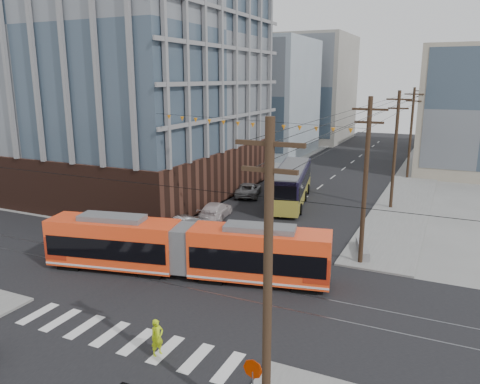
# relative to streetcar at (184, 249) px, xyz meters

# --- Properties ---
(ground) EXTENTS (160.00, 160.00, 0.00)m
(ground) POSITION_rel_streetcar_xyz_m (1.19, -4.57, -1.73)
(ground) COLOR slate
(office_building) EXTENTS (30.00, 25.00, 28.60)m
(office_building) POSITION_rel_streetcar_xyz_m (-20.81, 18.43, 12.57)
(office_building) COLOR #381E16
(office_building) RESTS_ON ground
(bg_bldg_nw_near) EXTENTS (18.00, 16.00, 18.00)m
(bg_bldg_nw_near) POSITION_rel_streetcar_xyz_m (-15.81, 47.43, 7.27)
(bg_bldg_nw_near) COLOR #8C99A5
(bg_bldg_nw_near) RESTS_ON ground
(bg_bldg_nw_far) EXTENTS (16.00, 18.00, 20.00)m
(bg_bldg_nw_far) POSITION_rel_streetcar_xyz_m (-12.81, 67.43, 8.27)
(bg_bldg_nw_far) COLOR gray
(bg_bldg_nw_far) RESTS_ON ground
(utility_pole_near) EXTENTS (0.30, 0.30, 11.00)m
(utility_pole_near) POSITION_rel_streetcar_xyz_m (9.69, -10.57, 3.77)
(utility_pole_near) COLOR black
(utility_pole_near) RESTS_ON ground
(utility_pole_far) EXTENTS (0.30, 0.30, 11.00)m
(utility_pole_far) POSITION_rel_streetcar_xyz_m (9.69, 51.43, 3.77)
(utility_pole_far) COLOR black
(utility_pole_far) RESTS_ON ground
(streetcar) EXTENTS (18.12, 6.24, 3.47)m
(streetcar) POSITION_rel_streetcar_xyz_m (0.00, 0.00, 0.00)
(streetcar) COLOR #FC4318
(streetcar) RESTS_ON ground
(city_bus) EXTENTS (5.38, 13.14, 3.64)m
(city_bus) POSITION_rel_streetcar_xyz_m (0.32, 19.69, 0.09)
(city_bus) COLOR black
(city_bus) RESTS_ON ground
(parked_car_silver) EXTENTS (2.95, 4.23, 1.32)m
(parked_car_silver) POSITION_rel_streetcar_xyz_m (-4.20, 7.47, -1.07)
(parked_car_silver) COLOR #B0B1B4
(parked_car_silver) RESTS_ON ground
(parked_car_white) EXTENTS (2.92, 5.32, 1.46)m
(parked_car_white) POSITION_rel_streetcar_xyz_m (-3.92, 11.59, -1.00)
(parked_car_white) COLOR beige
(parked_car_white) RESTS_ON ground
(parked_car_grey) EXTENTS (3.66, 5.53, 1.41)m
(parked_car_grey) POSITION_rel_streetcar_xyz_m (-4.53, 20.18, -1.03)
(parked_car_grey) COLOR slate
(parked_car_grey) RESTS_ON ground
(pedestrian) EXTENTS (0.61, 0.73, 1.72)m
(pedestrian) POSITION_rel_streetcar_xyz_m (3.49, -8.04, -0.88)
(pedestrian) COLOR #C1E216
(pedestrian) RESTS_ON ground
(jersey_barrier) EXTENTS (1.85, 3.63, 0.71)m
(jersey_barrier) POSITION_rel_streetcar_xyz_m (9.49, 8.26, -1.38)
(jersey_barrier) COLOR slate
(jersey_barrier) RESTS_ON ground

